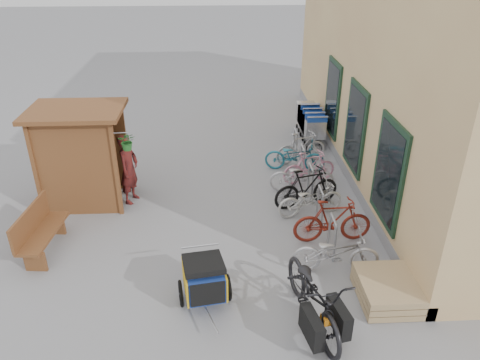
{
  "coord_description": "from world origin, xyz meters",
  "views": [
    {
      "loc": [
        0.02,
        -7.79,
        5.84
      ],
      "look_at": [
        0.5,
        1.5,
        1.0
      ],
      "focal_mm": 35.0,
      "sensor_mm": 36.0,
      "label": 1
    }
  ],
  "objects_px": {
    "bike_1": "(333,221)",
    "bike_3": "(307,188)",
    "bike_0": "(336,252)",
    "bike_2": "(310,199)",
    "pallet_stack": "(387,290)",
    "kiosk": "(77,144)",
    "person_kiosk": "(129,169)",
    "bike_6": "(295,156)",
    "bike_7": "(301,148)",
    "bike_5": "(309,167)",
    "child_trailer": "(204,278)",
    "bike_4": "(302,176)",
    "shopping_carts": "(310,119)",
    "cargo_bike": "(314,296)",
    "bench": "(39,230)"
  },
  "relations": [
    {
      "from": "kiosk",
      "to": "bike_2",
      "type": "height_order",
      "value": "kiosk"
    },
    {
      "from": "bike_0",
      "to": "bike_3",
      "type": "xyz_separation_m",
      "value": [
        -0.12,
        2.53,
        0.06
      ]
    },
    {
      "from": "bike_2",
      "to": "bike_6",
      "type": "relative_size",
      "value": 0.96
    },
    {
      "from": "bike_1",
      "to": "bike_3",
      "type": "xyz_separation_m",
      "value": [
        -0.29,
        1.5,
        -0.0
      ]
    },
    {
      "from": "bike_1",
      "to": "bike_7",
      "type": "bearing_deg",
      "value": -2.34
    },
    {
      "from": "child_trailer",
      "to": "bike_2",
      "type": "height_order",
      "value": "child_trailer"
    },
    {
      "from": "child_trailer",
      "to": "bike_4",
      "type": "bearing_deg",
      "value": 49.69
    },
    {
      "from": "person_kiosk",
      "to": "bike_6",
      "type": "relative_size",
      "value": 1.04
    },
    {
      "from": "child_trailer",
      "to": "bike_2",
      "type": "relative_size",
      "value": 0.99
    },
    {
      "from": "kiosk",
      "to": "bike_0",
      "type": "distance_m",
      "value": 6.39
    },
    {
      "from": "bike_0",
      "to": "bike_5",
      "type": "bearing_deg",
      "value": 1.63
    },
    {
      "from": "pallet_stack",
      "to": "bike_4",
      "type": "xyz_separation_m",
      "value": [
        -0.85,
        4.12,
        0.23
      ]
    },
    {
      "from": "bench",
      "to": "bike_7",
      "type": "bearing_deg",
      "value": 39.22
    },
    {
      "from": "cargo_bike",
      "to": "bike_3",
      "type": "xyz_separation_m",
      "value": [
        0.57,
        3.88,
        -0.07
      ]
    },
    {
      "from": "bike_3",
      "to": "bike_5",
      "type": "xyz_separation_m",
      "value": [
        0.3,
        1.24,
        -0.06
      ]
    },
    {
      "from": "child_trailer",
      "to": "bike_3",
      "type": "height_order",
      "value": "bike_3"
    },
    {
      "from": "bike_7",
      "to": "bike_2",
      "type": "bearing_deg",
      "value": 157.61
    },
    {
      "from": "pallet_stack",
      "to": "person_kiosk",
      "type": "bearing_deg",
      "value": 143.09
    },
    {
      "from": "bike_3",
      "to": "bench",
      "type": "bearing_deg",
      "value": 88.39
    },
    {
      "from": "cargo_bike",
      "to": "bike_4",
      "type": "height_order",
      "value": "cargo_bike"
    },
    {
      "from": "child_trailer",
      "to": "person_kiosk",
      "type": "relative_size",
      "value": 0.91
    },
    {
      "from": "child_trailer",
      "to": "person_kiosk",
      "type": "height_order",
      "value": "person_kiosk"
    },
    {
      "from": "bike_5",
      "to": "person_kiosk",
      "type": "bearing_deg",
      "value": 85.87
    },
    {
      "from": "shopping_carts",
      "to": "cargo_bike",
      "type": "xyz_separation_m",
      "value": [
        -1.44,
        -8.15,
        -0.09
      ]
    },
    {
      "from": "bike_0",
      "to": "bike_3",
      "type": "height_order",
      "value": "bike_3"
    },
    {
      "from": "child_trailer",
      "to": "bench",
      "type": "bearing_deg",
      "value": 144.93
    },
    {
      "from": "cargo_bike",
      "to": "bike_6",
      "type": "relative_size",
      "value": 1.39
    },
    {
      "from": "child_trailer",
      "to": "bike_3",
      "type": "relative_size",
      "value": 0.95
    },
    {
      "from": "shopping_carts",
      "to": "cargo_bike",
      "type": "distance_m",
      "value": 8.28
    },
    {
      "from": "bike_0",
      "to": "bike_4",
      "type": "xyz_separation_m",
      "value": [
        -0.1,
        3.27,
        -0.01
      ]
    },
    {
      "from": "person_kiosk",
      "to": "bike_4",
      "type": "xyz_separation_m",
      "value": [
        4.29,
        0.26,
        -0.43
      ]
    },
    {
      "from": "bench",
      "to": "bike_0",
      "type": "height_order",
      "value": "bench"
    },
    {
      "from": "bench",
      "to": "child_trailer",
      "type": "height_order",
      "value": "bench"
    },
    {
      "from": "pallet_stack",
      "to": "shopping_carts",
      "type": "relative_size",
      "value": 0.56
    },
    {
      "from": "bike_0",
      "to": "kiosk",
      "type": "bearing_deg",
      "value": 65.63
    },
    {
      "from": "pallet_stack",
      "to": "kiosk",
      "type": "bearing_deg",
      "value": 148.34
    },
    {
      "from": "shopping_carts",
      "to": "bike_1",
      "type": "xyz_separation_m",
      "value": [
        -0.59,
        -5.78,
        -0.16
      ]
    },
    {
      "from": "bike_0",
      "to": "bike_2",
      "type": "bearing_deg",
      "value": 6.93
    },
    {
      "from": "kiosk",
      "to": "person_kiosk",
      "type": "relative_size",
      "value": 1.43
    },
    {
      "from": "pallet_stack",
      "to": "bike_3",
      "type": "relative_size",
      "value": 0.72
    },
    {
      "from": "kiosk",
      "to": "cargo_bike",
      "type": "height_order",
      "value": "kiosk"
    },
    {
      "from": "bike_6",
      "to": "bike_0",
      "type": "bearing_deg",
      "value": -166.7
    },
    {
      "from": "bike_1",
      "to": "bike_3",
      "type": "bearing_deg",
      "value": 8.51
    },
    {
      "from": "bike_3",
      "to": "person_kiosk",
      "type": "bearing_deg",
      "value": 66.86
    },
    {
      "from": "kiosk",
      "to": "child_trailer",
      "type": "relative_size",
      "value": 1.57
    },
    {
      "from": "kiosk",
      "to": "bench",
      "type": "distance_m",
      "value": 2.34
    },
    {
      "from": "bike_3",
      "to": "bike_2",
      "type": "bearing_deg",
      "value": 166.48
    },
    {
      "from": "pallet_stack",
      "to": "bike_0",
      "type": "relative_size",
      "value": 0.71
    },
    {
      "from": "kiosk",
      "to": "bike_6",
      "type": "distance_m",
      "value": 5.74
    },
    {
      "from": "kiosk",
      "to": "bike_3",
      "type": "distance_m",
      "value": 5.53
    }
  ]
}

